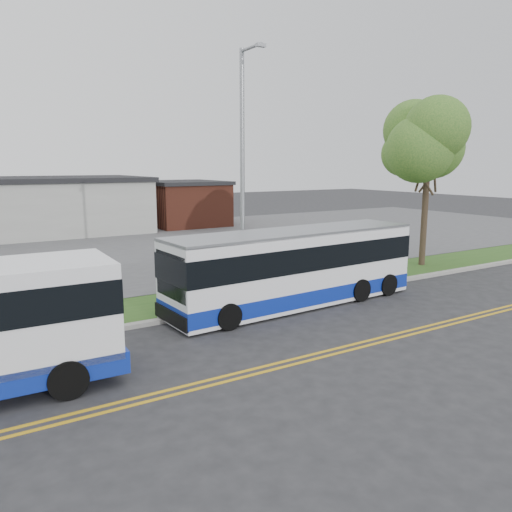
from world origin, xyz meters
TOP-DOWN VIEW (x-y plane):
  - ground at (0.00, 0.00)m, footprint 140.00×140.00m
  - lane_line_north at (0.00, -3.85)m, footprint 70.00×0.12m
  - lane_line_south at (0.00, -4.15)m, footprint 70.00×0.12m
  - curb at (0.00, 1.10)m, footprint 80.00×0.30m
  - verge at (0.00, 2.90)m, footprint 80.00×3.30m
  - parking_lot at (0.00, 17.00)m, footprint 80.00×25.00m
  - brick_wing at (10.50, 26.00)m, footprint 6.30×7.30m
  - tree_east at (14.00, 3.00)m, footprint 5.20×5.20m
  - streetlight_near at (3.00, 2.73)m, footprint 0.35×1.53m
  - transit_bus at (3.99, 0.60)m, footprint 10.46×2.97m

SIDE VIEW (x-z plane):
  - ground at x=0.00m, z-range 0.00..0.00m
  - lane_line_north at x=0.00m, z-range 0.00..0.01m
  - lane_line_south at x=0.00m, z-range 0.00..0.01m
  - verge at x=0.00m, z-range 0.00..0.10m
  - parking_lot at x=0.00m, z-range 0.00..0.10m
  - curb at x=0.00m, z-range 0.00..0.15m
  - transit_bus at x=3.99m, z-range 0.02..2.89m
  - brick_wing at x=10.50m, z-range 0.01..3.91m
  - streetlight_near at x=3.00m, z-range 0.48..9.98m
  - tree_east at x=14.00m, z-range 2.04..10.37m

